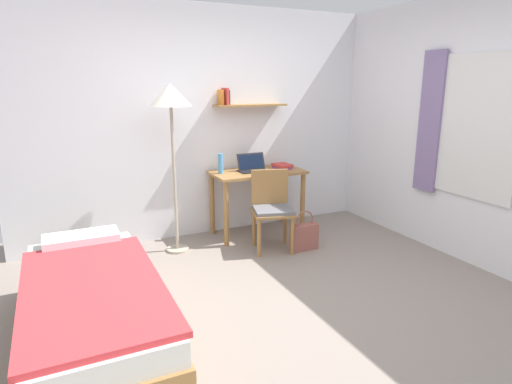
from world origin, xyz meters
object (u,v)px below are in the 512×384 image
at_px(laptop, 252,166).
at_px(handbag, 304,236).
at_px(book_stack, 282,166).
at_px(standing_lamp, 171,104).
at_px(desk_chair, 272,206).
at_px(desk, 257,183).
at_px(water_bottle, 221,163).
at_px(bed, 94,309).

height_order(laptop, handbag, laptop).
height_order(laptop, book_stack, laptop).
relative_size(standing_lamp, book_stack, 7.35).
height_order(standing_lamp, laptop, standing_lamp).
distance_m(standing_lamp, laptop, 1.23).
xyz_separation_m(desk_chair, standing_lamp, (-0.95, 0.37, 1.08)).
xyz_separation_m(desk, desk_chair, (-0.07, -0.50, -0.14)).
bearing_deg(laptop, handbag, -69.37).
height_order(desk, handbag, desk).
distance_m(desk, standing_lamp, 1.39).
xyz_separation_m(water_bottle, handbag, (0.66, -0.76, -0.72)).
relative_size(laptop, water_bottle, 1.53).
relative_size(desk, water_bottle, 4.75).
distance_m(desk_chair, water_bottle, 0.78).
bearing_deg(water_bottle, desk, -8.95).
distance_m(desk_chair, book_stack, 0.73).
height_order(bed, handbag, bed).
bearing_deg(water_bottle, bed, -134.74).
height_order(desk, water_bottle, water_bottle).
relative_size(desk_chair, handbag, 1.94).
relative_size(desk, standing_lamp, 0.61).
height_order(bed, water_bottle, water_bottle).
bearing_deg(desk, bed, -142.87).
bearing_deg(desk, laptop, 143.78).
relative_size(water_bottle, handbag, 0.51).
distance_m(desk_chair, laptop, 0.63).
xyz_separation_m(desk, standing_lamp, (-1.02, -0.12, 0.94)).
distance_m(desk, water_bottle, 0.51).
distance_m(bed, laptop, 2.54).
distance_m(bed, standing_lamp, 2.14).
bearing_deg(water_bottle, book_stack, -3.51).
bearing_deg(standing_lamp, desk, 6.96).
relative_size(standing_lamp, handbag, 3.99).
relative_size(desk_chair, book_stack, 3.57).
xyz_separation_m(bed, standing_lamp, (0.97, 1.38, 1.32)).
xyz_separation_m(bed, handbag, (2.22, 0.81, -0.08)).
bearing_deg(water_bottle, standing_lamp, -161.91).
relative_size(bed, laptop, 5.70).
relative_size(desk, laptop, 3.10).
xyz_separation_m(bed, laptop, (1.94, 1.54, 0.57)).
relative_size(desk, book_stack, 4.48).
bearing_deg(standing_lamp, handbag, -24.63).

